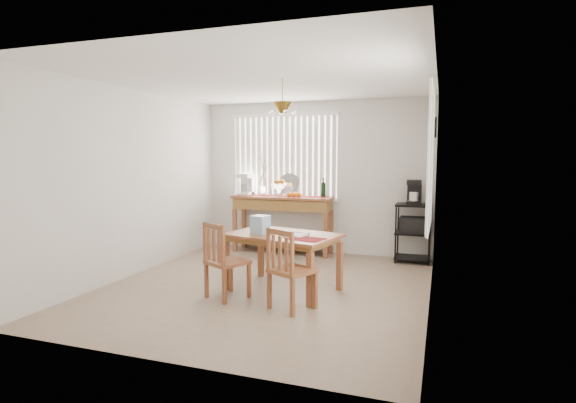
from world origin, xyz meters
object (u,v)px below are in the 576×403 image
at_px(sideboard, 283,210).
at_px(dining_table, 283,240).
at_px(chair_left, 225,261).
at_px(chair_right, 290,270).
at_px(wire_cart, 413,227).
at_px(cart_items, 414,193).

height_order(sideboard, dining_table, sideboard).
xyz_separation_m(sideboard, chair_left, (0.19, -2.59, -0.29)).
height_order(sideboard, chair_right, sideboard).
xyz_separation_m(sideboard, wire_cart, (2.17, 0.01, -0.18)).
height_order(sideboard, cart_items, cart_items).
bearing_deg(dining_table, chair_right, -64.43).
bearing_deg(cart_items, sideboard, -179.54).
height_order(dining_table, chair_right, chair_right).
height_order(chair_left, chair_right, same).
bearing_deg(wire_cart, chair_right, -112.57).
bearing_deg(sideboard, chair_right, -68.98).
bearing_deg(dining_table, wire_cart, 54.85).
relative_size(wire_cart, cart_items, 2.43).
bearing_deg(wire_cart, sideboard, -179.79).
height_order(wire_cart, dining_table, wire_cart).
height_order(wire_cart, chair_left, wire_cart).
bearing_deg(cart_items, wire_cart, -90.00).
distance_m(sideboard, chair_right, 2.92).
bearing_deg(sideboard, cart_items, 0.46).
relative_size(wire_cart, chair_left, 1.02).
relative_size(sideboard, chair_right, 1.93).
bearing_deg(chair_left, chair_right, -8.31).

